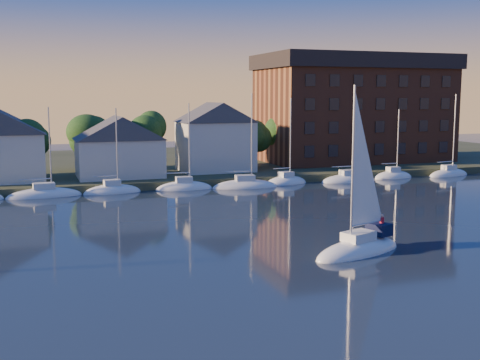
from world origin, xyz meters
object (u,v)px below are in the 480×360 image
clubhouse_east (215,136)px  clubhouse_centre (119,146)px  hero_sailboat (359,245)px  condo_block (354,108)px

clubhouse_east → clubhouse_centre: bearing=-171.9°
hero_sailboat → condo_block: bearing=-138.7°
clubhouse_centre → clubhouse_east: (14.00, 2.00, 0.87)m
clubhouse_east → condo_block: 26.94m
clubhouse_centre → clubhouse_east: bearing=8.1°
clubhouse_centre → clubhouse_east: size_ratio=1.10×
clubhouse_centre → hero_sailboat: hero_sailboat is taller
condo_block → hero_sailboat: bearing=-119.4°
condo_block → hero_sailboat: size_ratio=2.28×
condo_block → hero_sailboat: 58.20m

